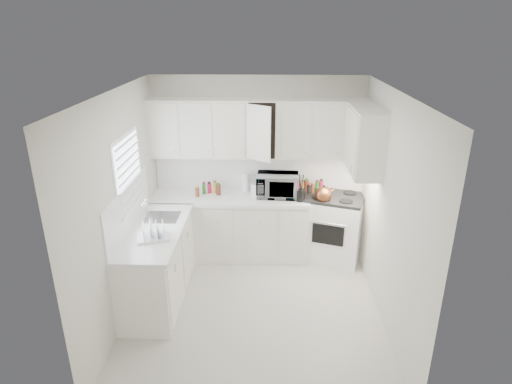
{
  "coord_description": "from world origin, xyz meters",
  "views": [
    {
      "loc": [
        0.16,
        -4.44,
        3.26
      ],
      "look_at": [
        0.0,
        0.7,
        1.25
      ],
      "focal_mm": 30.53,
      "sensor_mm": 36.0,
      "label": 1
    }
  ],
  "objects_px": {
    "microwave": "(277,183)",
    "utensil_crock": "(301,188)",
    "stove": "(333,218)",
    "dish_rack": "(153,230)",
    "tea_kettle": "(323,193)",
    "rice_cooker": "(259,188)"
  },
  "relations": [
    {
      "from": "rice_cooker",
      "to": "microwave",
      "type": "bearing_deg",
      "value": 11.53
    },
    {
      "from": "stove",
      "to": "dish_rack",
      "type": "distance_m",
      "value": 2.64
    },
    {
      "from": "stove",
      "to": "dish_rack",
      "type": "xyz_separation_m",
      "value": [
        -2.25,
        -1.32,
        0.42
      ]
    },
    {
      "from": "stove",
      "to": "rice_cooker",
      "type": "relative_size",
      "value": 5.35
    },
    {
      "from": "stove",
      "to": "tea_kettle",
      "type": "xyz_separation_m",
      "value": [
        -0.18,
        -0.16,
        0.45
      ]
    },
    {
      "from": "stove",
      "to": "utensil_crock",
      "type": "xyz_separation_m",
      "value": [
        -0.49,
        -0.14,
        0.52
      ]
    },
    {
      "from": "utensil_crock",
      "to": "microwave",
      "type": "bearing_deg",
      "value": 150.23
    },
    {
      "from": "microwave",
      "to": "dish_rack",
      "type": "xyz_separation_m",
      "value": [
        -1.44,
        -1.35,
        -0.1
      ]
    },
    {
      "from": "tea_kettle",
      "to": "rice_cooker",
      "type": "xyz_separation_m",
      "value": [
        -0.89,
        0.18,
        -0.01
      ]
    },
    {
      "from": "utensil_crock",
      "to": "dish_rack",
      "type": "bearing_deg",
      "value": -146.3
    },
    {
      "from": "rice_cooker",
      "to": "utensil_crock",
      "type": "distance_m",
      "value": 0.61
    },
    {
      "from": "rice_cooker",
      "to": "utensil_crock",
      "type": "relative_size",
      "value": 0.59
    },
    {
      "from": "microwave",
      "to": "utensil_crock",
      "type": "distance_m",
      "value": 0.37
    },
    {
      "from": "microwave",
      "to": "rice_cooker",
      "type": "height_order",
      "value": "microwave"
    },
    {
      "from": "stove",
      "to": "microwave",
      "type": "bearing_deg",
      "value": -164.26
    },
    {
      "from": "utensil_crock",
      "to": "stove",
      "type": "bearing_deg",
      "value": 16.42
    },
    {
      "from": "microwave",
      "to": "rice_cooker",
      "type": "xyz_separation_m",
      "value": [
        -0.26,
        -0.01,
        -0.08
      ]
    },
    {
      "from": "stove",
      "to": "rice_cooker",
      "type": "xyz_separation_m",
      "value": [
        -1.07,
        0.02,
        0.44
      ]
    },
    {
      "from": "dish_rack",
      "to": "tea_kettle",
      "type": "bearing_deg",
      "value": 12.65
    },
    {
      "from": "tea_kettle",
      "to": "microwave",
      "type": "bearing_deg",
      "value": 150.86
    },
    {
      "from": "microwave",
      "to": "utensil_crock",
      "type": "xyz_separation_m",
      "value": [
        0.32,
        -0.18,
        0.0
      ]
    },
    {
      "from": "microwave",
      "to": "utensil_crock",
      "type": "relative_size",
      "value": 1.45
    }
  ]
}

